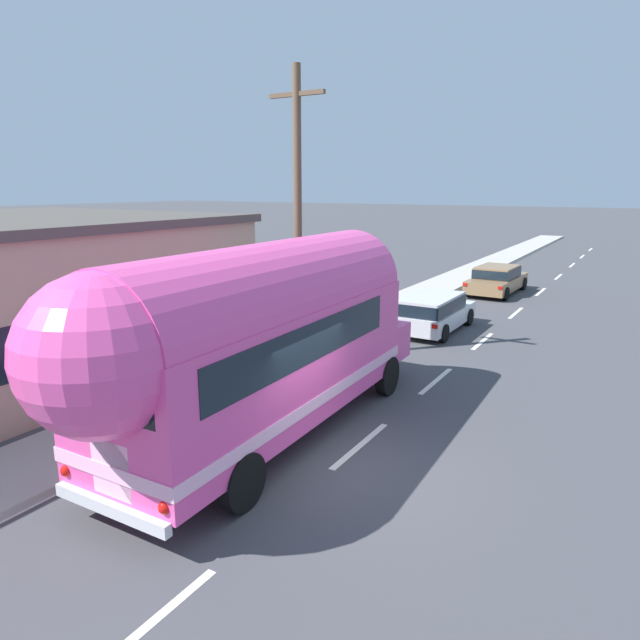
% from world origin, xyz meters
% --- Properties ---
extents(ground_plane, '(300.00, 300.00, 0.00)m').
position_xyz_m(ground_plane, '(0.00, 0.00, 0.00)').
color(ground_plane, '#424247').
extents(lane_markings, '(3.82, 80.00, 0.01)m').
position_xyz_m(lane_markings, '(-2.60, 12.57, 0.00)').
color(lane_markings, silver).
rests_on(lane_markings, ground).
extents(sidewalk_slab, '(2.27, 90.00, 0.15)m').
position_xyz_m(sidewalk_slab, '(-4.82, 10.00, 0.07)').
color(sidewalk_slab, '#ADA89E').
rests_on(sidewalk_slab, ground).
extents(utility_pole, '(1.80, 0.24, 8.50)m').
position_xyz_m(utility_pole, '(-4.33, 5.36, 4.42)').
color(utility_pole, brown).
rests_on(utility_pole, ground).
extents(painted_bus, '(2.77, 10.59, 4.12)m').
position_xyz_m(painted_bus, '(-1.82, -0.00, 2.31)').
color(painted_bus, '#EA4C9E').
rests_on(painted_bus, ground).
extents(car_lead, '(1.95, 4.32, 1.37)m').
position_xyz_m(car_lead, '(-1.99, 10.69, 0.79)').
color(car_lead, silver).
rests_on(car_lead, ground).
extents(car_second, '(2.15, 4.88, 1.37)m').
position_xyz_m(car_second, '(-1.86, 19.60, 0.75)').
color(car_second, olive).
rests_on(car_second, ground).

